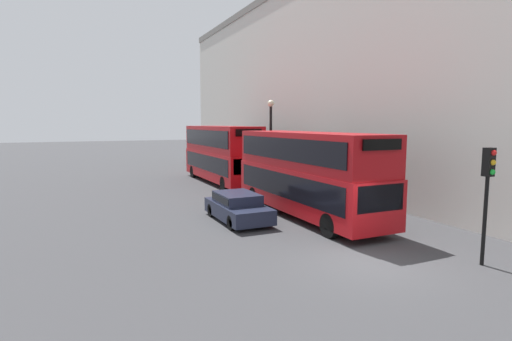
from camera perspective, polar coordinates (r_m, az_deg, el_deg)
ground_plane at (r=13.88m, az=15.90°, el=-12.55°), size 200.00×200.00×0.00m
bus_leading at (r=19.44m, az=7.25°, el=0.03°), size 2.59×10.36×4.10m
bus_second_in_queue at (r=30.53m, az=-5.05°, el=2.69°), size 2.59×10.78×4.32m
car_dark_sedan at (r=18.63m, az=-2.65°, el=-5.11°), size 1.90×4.23×1.31m
traffic_light at (r=14.46m, az=30.21°, el=-1.35°), size 0.30×0.36×3.78m
street_lamp at (r=26.73m, az=2.12°, el=5.13°), size 0.44×0.44×6.06m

